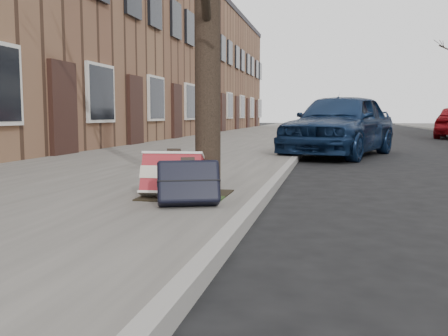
% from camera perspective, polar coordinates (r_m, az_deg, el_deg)
% --- Properties ---
extents(ground, '(120.00, 120.00, 0.00)m').
position_cam_1_polar(ground, '(3.91, 19.76, -8.51)').
color(ground, black).
rests_on(ground, ground).
extents(near_sidewalk, '(5.00, 70.00, 0.12)m').
position_cam_1_polar(near_sidewalk, '(19.04, 2.59, 3.34)').
color(near_sidewalk, slate).
rests_on(near_sidewalk, ground).
extents(house_near, '(6.80, 40.00, 7.00)m').
position_cam_1_polar(house_near, '(21.88, -12.70, 12.58)').
color(house_near, brown).
rests_on(house_near, ground).
extents(dirt_patch, '(0.85, 0.85, 0.02)m').
position_cam_1_polar(dirt_patch, '(5.23, -4.34, -3.10)').
color(dirt_patch, black).
rests_on(dirt_patch, near_sidewalk).
extents(suitcase_red, '(0.63, 0.38, 0.47)m').
position_cam_1_polar(suitcase_red, '(5.08, -5.97, -0.81)').
color(suitcase_red, maroon).
rests_on(suitcase_red, near_sidewalk).
extents(suitcase_navy, '(0.65, 0.51, 0.45)m').
position_cam_1_polar(suitcase_navy, '(4.60, -4.08, -1.65)').
color(suitcase_navy, black).
rests_on(suitcase_navy, near_sidewalk).
extents(car_near_front, '(3.07, 4.74, 1.50)m').
position_cam_1_polar(car_near_front, '(12.08, 13.16, 4.91)').
color(car_near_front, '#0F2244').
rests_on(car_near_front, ground).
extents(car_near_mid, '(1.77, 4.36, 1.41)m').
position_cam_1_polar(car_near_mid, '(19.98, 13.91, 5.15)').
color(car_near_mid, '#ACAEB5').
rests_on(car_near_mid, ground).
extents(car_near_back, '(2.27, 4.70, 1.29)m').
position_cam_1_polar(car_near_back, '(23.77, 12.62, 5.15)').
color(car_near_back, '#36363A').
rests_on(car_near_back, ground).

